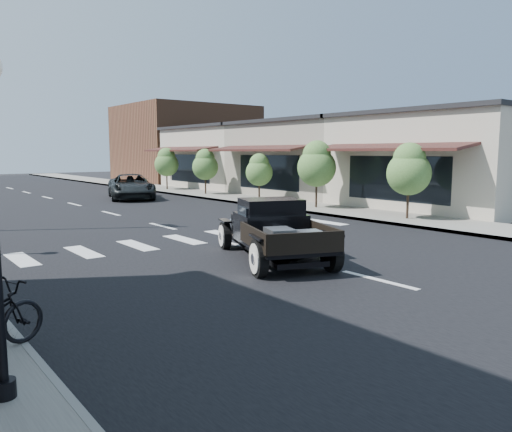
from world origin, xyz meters
TOP-DOWN VIEW (x-y plane):
  - ground at (0.00, 0.00)m, footprint 120.00×120.00m
  - road at (0.00, 15.00)m, footprint 14.00×80.00m
  - road_markings at (0.00, 10.00)m, footprint 12.00×60.00m
  - sidewalk_right at (8.50, 15.00)m, footprint 3.00×80.00m
  - storefront_near at (15.00, 4.00)m, footprint 10.00×9.00m
  - storefront_mid at (15.00, 13.00)m, footprint 10.00×9.00m
  - storefront_far at (15.00, 22.00)m, footprint 10.00×9.00m
  - far_building_right at (15.50, 32.00)m, footprint 11.00×10.00m
  - small_tree_a at (8.30, 2.16)m, footprint 1.73×1.73m
  - small_tree_b at (8.30, 7.28)m, footprint 1.84×1.84m
  - small_tree_c at (8.30, 11.68)m, footprint 1.48×1.48m
  - small_tree_d at (8.30, 17.15)m, footprint 1.63×1.63m
  - small_tree_e at (8.30, 22.30)m, footprint 1.69×1.69m
  - hotrod_pickup at (-0.46, 0.02)m, footprint 3.71×5.13m
  - second_car at (3.72, 18.13)m, footprint 4.01×5.77m

SIDE VIEW (x-z plane):
  - ground at x=0.00m, z-range 0.00..0.00m
  - road_markings at x=0.00m, z-range -0.03..0.03m
  - road at x=0.00m, z-range 0.00..0.02m
  - sidewalk_right at x=8.50m, z-range 0.00..0.15m
  - second_car at x=3.72m, z-range 0.00..1.46m
  - hotrod_pickup at x=-0.46m, z-range 0.00..1.61m
  - small_tree_c at x=8.30m, z-range 0.15..2.61m
  - small_tree_d at x=8.30m, z-range 0.15..2.87m
  - small_tree_e at x=8.30m, z-range 0.15..2.97m
  - small_tree_a at x=8.30m, z-range 0.15..3.04m
  - small_tree_b at x=8.30m, z-range 0.15..3.21m
  - storefront_near at x=15.00m, z-range 0.00..4.50m
  - storefront_mid at x=15.00m, z-range 0.00..4.50m
  - storefront_far at x=15.00m, z-range 0.00..4.50m
  - far_building_right at x=15.50m, z-range 0.00..7.00m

